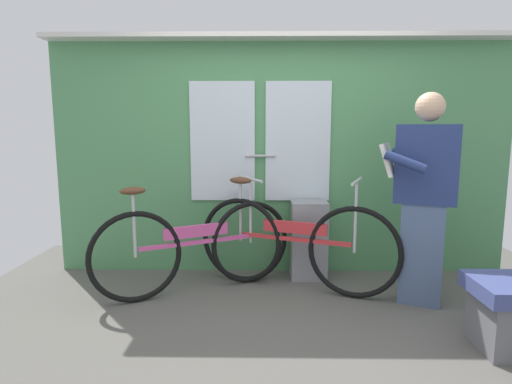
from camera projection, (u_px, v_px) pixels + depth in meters
name	position (u px, v px, depth m)	size (l,w,h in m)	color
ground_plane	(288.00, 335.00, 2.86)	(5.25, 4.19, 0.04)	#56544F
train_door_wall	(280.00, 152.00, 3.95)	(4.25, 0.28, 2.19)	#4C8C56
bicycle_near_door	(196.00, 247.00, 3.50)	(1.57, 0.84, 0.95)	black
bicycle_leaning_behind	(294.00, 243.00, 3.56)	(1.66, 0.73, 0.97)	black
passenger_reading_newspaper	(423.00, 195.00, 3.21)	(0.62, 0.56, 1.64)	slate
trash_bin_by_wall	(309.00, 240.00, 3.86)	(0.32, 0.28, 0.71)	gray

